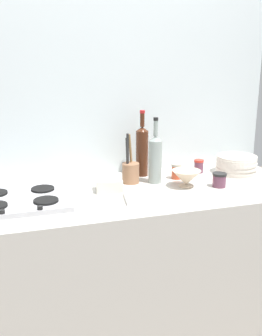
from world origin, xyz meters
The scene contains 13 objects.
counter_block centered at (0.00, 0.00, 0.45)m, with size 1.80×0.70×0.90m, color beige.
backsplash_panel centered at (0.00, 0.38, 1.10)m, with size 1.90×0.06×2.21m, color silver.
stovetop_hob centered at (-0.55, -0.01, 0.91)m, with size 0.45×0.38×0.04m.
plate_stack centered at (0.68, 0.13, 0.95)m, with size 0.24×0.24×0.10m.
wine_bottle_leftmost centered at (0.14, 0.24, 1.05)m, with size 0.07×0.07×0.37m.
wine_bottle_mid_left centered at (0.16, 0.10, 1.03)m, with size 0.07×0.07×0.35m.
mixing_bowl centered at (0.29, -0.02, 0.95)m, with size 0.15×0.15×0.09m.
butter_dish centered at (-0.11, 0.03, 0.93)m, with size 0.13×0.11×0.06m, color silver.
utensil_crock centered at (0.04, 0.13, 0.97)m, with size 0.09×0.09×0.27m.
condiment_jar_front centered at (0.30, 0.12, 0.94)m, with size 0.06×0.06×0.08m.
condiment_jar_rear centered at (0.46, -0.07, 0.94)m, with size 0.07×0.07×0.07m.
condiment_jar_spare centered at (0.48, 0.20, 0.94)m, with size 0.06×0.06×0.08m.
cutting_board centered at (0.03, -0.14, 0.91)m, with size 0.20×0.16×0.02m, color silver.
Camera 1 is at (-0.55, -1.81, 1.55)m, focal length 41.91 mm.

